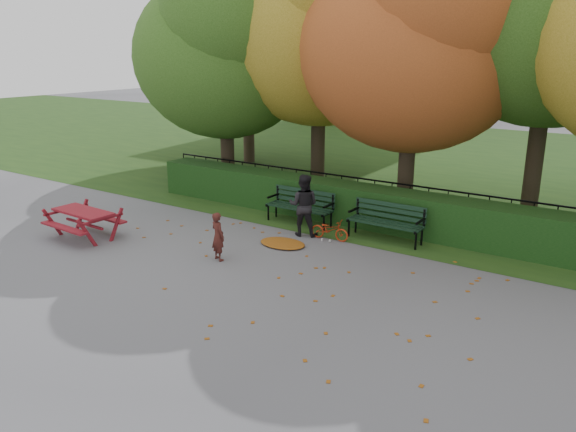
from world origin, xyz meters
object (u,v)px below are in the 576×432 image
Objects in this scene: tree_b at (326,11)px; tree_c at (424,29)px; tree_a at (227,43)px; child at (218,236)px; bench_right at (387,219)px; picnic_table at (83,217)px; bench_left at (301,204)px; adult at (303,205)px; tree_f at (250,11)px; bicycle at (330,230)px.

tree_b is 1.10× the size of tree_c.
child is (3.85, -5.11, -3.99)m from tree_a.
tree_a is at bearing 163.39° from bench_right.
tree_b is at bearing 139.33° from bench_right.
bench_right is at bearing -83.30° from tree_c.
tree_b reaches higher than picnic_table.
bench_left is at bearing -25.76° from tree_a.
tree_c reaches higher than child.
tree_c is 4.87m from bench_right.
tree_b is 5.81× the size of adult.
tree_c is 7.54× the size of child.
bench_left is at bearing -133.36° from tree_c.
picnic_table is (-3.65, -3.91, 0.01)m from bench_left.
tree_a is 0.85× the size of tree_b.
child is at bearing 12.98° from picnic_table.
child is at bearing -111.55° from tree_c.
tree_f reaches higher than tree_a.
bench_right is 4.04m from child.
bench_right is at bearing 35.21° from picnic_table.
tree_f reaches higher than child.
tree_a is 6.04m from tree_c.
tree_b is at bearing 27.66° from bicycle.
picnic_table is (2.18, -9.45, -5.16)m from tree_f.
tree_b is 5.87m from bench_left.
tree_a is 0.94× the size of tree_c.
tree_f is 5.10× the size of bench_left.
adult is (4.23, 3.11, 0.23)m from picnic_table.
picnic_table reaches higher than bicycle.
tree_f is at bearing 43.58° from bicycle.
tree_f is 9.56m from bench_left.
tree_b is (2.74, 1.17, 0.88)m from tree_a.
bicycle is (-1.12, -0.74, -0.27)m from bench_right.
child is (5.80, -8.77, -5.16)m from tree_f.
tree_a reaches higher than adult.
tree_f is at bearing 146.08° from bench_right.
adult is 1.59× the size of bicycle.
child is (-0.03, -3.23, 0.01)m from bench_left.
bench_right is (8.23, -5.54, -5.17)m from tree_f.
bench_left is at bearing 180.00° from bench_right.
bench_right is at bearing 0.00° from bench_left.
adult is at bearing -54.24° from bench_left.
tree_a is 4.16× the size of bench_right.
tree_b reaches higher than bench_left.
tree_f is 9.68× the size of bicycle.
tree_b is at bearing 110.58° from bench_left.
tree_f reaches higher than bicycle.
adult is at bearing 89.55° from bicycle.
bench_left is at bearing -74.01° from adult.
tree_c reaches higher than picnic_table.
tree_f is 5.10× the size of bench_right.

